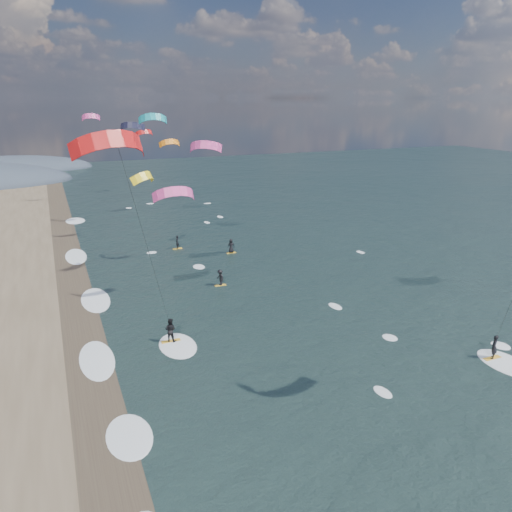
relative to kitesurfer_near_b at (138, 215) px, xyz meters
name	(u,v)px	position (x,y,z in m)	size (l,w,h in m)	color
ground	(367,455)	(8.57, -11.38, -10.55)	(260.00, 260.00, 0.00)	black
wet_sand_strip	(96,401)	(-3.43, -1.38, -10.55)	(3.00, 240.00, 0.00)	#382D23
kitesurfer_near_b	(138,215)	(0.00, 0.00, 0.00)	(7.18, 8.61, 15.88)	gold
far_kitesurfers	(215,258)	(10.83, 19.52, -9.74)	(6.38, 14.31, 1.66)	gold
bg_kite_field	(141,138)	(8.08, 42.96, 1.19)	(12.98, 73.10, 6.91)	black
shoreline_surf	(107,360)	(-2.23, 3.37, -10.55)	(2.40, 79.40, 0.11)	white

